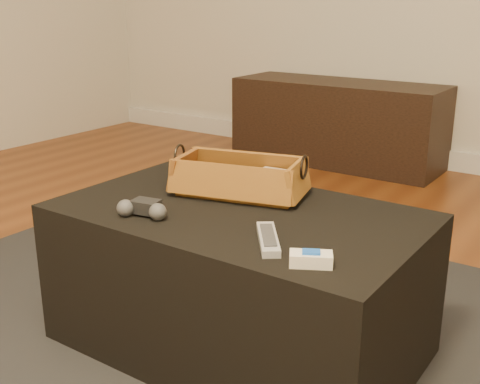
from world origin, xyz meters
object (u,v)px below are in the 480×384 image
Objects in this scene: media_cabinet at (338,123)px; ottoman at (238,279)px; game_controller at (143,209)px; tv_remote at (231,187)px; cream_gadget at (311,259)px; wicker_basket at (239,179)px; silver_remote at (268,239)px.

media_cabinet is 2.21m from ottoman.
ottoman is at bearing 47.24° from game_controller.
game_controller is at bearing -132.76° from ottoman.
cream_gadget is (0.43, -0.30, -0.01)m from tv_remote.
tv_remote is 0.48× the size of wicker_basket.
silver_remote is (0.90, -2.25, 0.19)m from media_cabinet.
wicker_basket is (-0.08, 0.12, 0.26)m from ottoman.
silver_remote is 1.69× the size of cream_gadget.
media_cabinet is 3.03× the size of wicker_basket.
ottoman is at bearing 148.35° from cream_gadget.
ottoman is at bearing -56.75° from wicker_basket.
media_cabinet reaches higher than ottoman.
wicker_basket is at bearing 30.87° from tv_remote.
ottoman is (0.71, -2.09, -0.03)m from media_cabinet.
ottoman is at bearing 141.81° from silver_remote.
tv_remote is 0.03m from wicker_basket.
silver_remote is at bearing -38.19° from ottoman.
silver_remote is (0.27, -0.27, -0.04)m from wicker_basket.
media_cabinet is at bearing 103.11° from game_controller.
wicker_basket reaches higher than silver_remote.
ottoman is 2.35× the size of wicker_basket.
media_cabinet is at bearing 107.69° from wicker_basket.
tv_remote is at bearing 133.38° from ottoman.
ottoman is 0.46m from cream_gadget.
cream_gadget is at bearing -21.31° from silver_remote.
media_cabinet is at bearing 111.81° from silver_remote.
media_cabinet is at bearing 114.38° from cream_gadget.
media_cabinet is 2.53m from cream_gadget.
media_cabinet is 2.10m from tv_remote.
tv_remote reaches higher than ottoman.
tv_remote and cream_gadget have the same top height.
ottoman is 0.27m from tv_remote.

